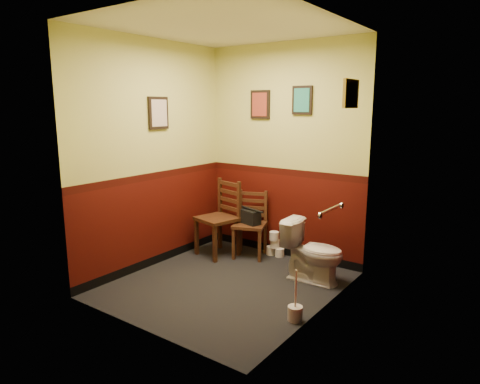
% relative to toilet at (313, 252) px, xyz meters
% --- Properties ---
extents(floor, '(2.20, 2.40, 0.00)m').
position_rel_toilet_xyz_m(floor, '(-0.72, -0.65, -0.34)').
color(floor, black).
rests_on(floor, ground).
extents(ceiling, '(2.20, 2.40, 0.00)m').
position_rel_toilet_xyz_m(ceiling, '(-0.72, -0.65, 2.36)').
color(ceiling, silver).
rests_on(ceiling, ground).
extents(wall_back, '(2.20, 0.00, 2.70)m').
position_rel_toilet_xyz_m(wall_back, '(-0.72, 0.55, 1.01)').
color(wall_back, '#400C07').
rests_on(wall_back, ground).
extents(wall_front, '(2.20, 0.00, 2.70)m').
position_rel_toilet_xyz_m(wall_front, '(-0.72, -1.85, 1.01)').
color(wall_front, '#400C07').
rests_on(wall_front, ground).
extents(wall_left, '(0.00, 2.40, 2.70)m').
position_rel_toilet_xyz_m(wall_left, '(-1.82, -0.65, 1.01)').
color(wall_left, '#400C07').
rests_on(wall_left, ground).
extents(wall_right, '(0.00, 2.40, 2.70)m').
position_rel_toilet_xyz_m(wall_right, '(0.38, -0.65, 1.01)').
color(wall_right, '#400C07').
rests_on(wall_right, ground).
extents(grab_bar, '(0.05, 0.56, 0.06)m').
position_rel_toilet_xyz_m(grab_bar, '(0.35, -0.40, 0.61)').
color(grab_bar, silver).
rests_on(grab_bar, wall_right).
extents(framed_print_back_a, '(0.28, 0.04, 0.36)m').
position_rel_toilet_xyz_m(framed_print_back_a, '(-1.07, 0.53, 1.61)').
color(framed_print_back_a, black).
rests_on(framed_print_back_a, wall_back).
extents(framed_print_back_b, '(0.26, 0.04, 0.34)m').
position_rel_toilet_xyz_m(framed_print_back_b, '(-0.47, 0.53, 1.66)').
color(framed_print_back_b, black).
rests_on(framed_print_back_b, wall_back).
extents(framed_print_left, '(0.04, 0.30, 0.38)m').
position_rel_toilet_xyz_m(framed_print_left, '(-1.80, -0.55, 1.51)').
color(framed_print_left, black).
rests_on(framed_print_left, wall_left).
extents(framed_print_right, '(0.04, 0.34, 0.28)m').
position_rel_toilet_xyz_m(framed_print_right, '(0.36, -0.05, 1.71)').
color(framed_print_right, olive).
rests_on(framed_print_right, wall_right).
extents(toilet, '(0.70, 0.41, 0.67)m').
position_rel_toilet_xyz_m(toilet, '(0.00, 0.00, 0.00)').
color(toilet, white).
rests_on(toilet, floor).
extents(toilet_brush, '(0.14, 0.14, 0.49)m').
position_rel_toilet_xyz_m(toilet_brush, '(0.28, -0.93, -0.26)').
color(toilet_brush, silver).
rests_on(toilet_brush, floor).
extents(chair_left, '(0.55, 0.55, 0.98)m').
position_rel_toilet_xyz_m(chair_left, '(-1.39, 0.09, 0.16)').
color(chair_left, '#562E19').
rests_on(chair_left, floor).
extents(chair_right, '(0.51, 0.51, 0.85)m').
position_rel_toilet_xyz_m(chair_right, '(-1.04, 0.28, 0.09)').
color(chair_right, '#562E19').
rests_on(chair_right, floor).
extents(handbag, '(0.31, 0.22, 0.21)m').
position_rel_toilet_xyz_m(handbag, '(-1.02, 0.24, 0.20)').
color(handbag, black).
rests_on(handbag, chair_right).
extents(tp_stack, '(0.25, 0.15, 0.33)m').
position_rel_toilet_xyz_m(tp_stack, '(-0.77, 0.45, -0.20)').
color(tp_stack, silver).
rests_on(tp_stack, floor).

